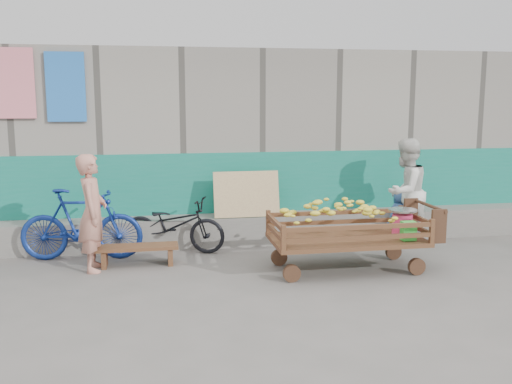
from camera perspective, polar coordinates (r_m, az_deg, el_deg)
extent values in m
plane|color=#5D5A55|center=(6.67, -0.40, -10.25)|extent=(80.00, 80.00, 0.00)
cube|color=gray|center=(10.37, -4.28, 5.26)|extent=(12.00, 3.00, 3.00)
cube|color=#137E66|center=(8.97, -3.21, -0.52)|extent=(12.00, 0.03, 1.40)
cube|color=slate|center=(8.84, -3.00, -3.81)|extent=(12.00, 0.50, 0.45)
cube|color=tan|center=(8.64, -0.95, -0.22)|extent=(1.00, 0.19, 0.68)
cube|color=pink|center=(8.96, -23.01, 9.99)|extent=(0.55, 0.03, 1.00)
cube|color=blue|center=(8.84, -18.50, 9.94)|extent=(0.55, 0.03, 1.00)
cube|color=#582E1E|center=(7.57, 9.04, -4.72)|extent=(1.97, 0.99, 0.05)
cylinder|color=#3B2419|center=(7.09, 3.60, -8.13)|extent=(0.22, 0.07, 0.22)
cube|color=#582E1E|center=(6.84, 2.76, -4.58)|extent=(0.05, 0.05, 0.31)
cylinder|color=#3B2419|center=(7.77, 2.32, -6.55)|extent=(0.22, 0.07, 0.22)
cube|color=#582E1E|center=(7.71, 1.23, -2.96)|extent=(0.05, 0.05, 0.31)
cylinder|color=#3B2419|center=(7.64, 15.77, -7.18)|extent=(0.22, 0.07, 0.22)
cube|color=#582E1E|center=(7.49, 17.17, -3.76)|extent=(0.05, 0.05, 0.31)
cylinder|color=#3B2419|center=(8.27, 13.58, -5.82)|extent=(0.22, 0.07, 0.22)
cube|color=#582E1E|center=(8.30, 14.27, -2.37)|extent=(0.05, 0.05, 0.31)
cube|color=#582E1E|center=(7.12, 10.29, -4.53)|extent=(1.91, 0.04, 0.05)
cube|color=#582E1E|center=(7.09, 10.32, -3.49)|extent=(1.91, 0.04, 0.05)
cube|color=#582E1E|center=(7.96, 7.98, -2.98)|extent=(1.91, 0.04, 0.05)
cube|color=#582E1E|center=(7.94, 8.00, -2.05)|extent=(1.91, 0.04, 0.05)
cube|color=#582E1E|center=(7.28, 1.95, -4.06)|extent=(0.04, 0.92, 0.05)
cube|color=#582E1E|center=(7.26, 1.95, -3.05)|extent=(0.04, 0.92, 0.05)
cube|color=#582E1E|center=(7.90, 15.63, -3.34)|extent=(0.04, 0.92, 0.05)
cube|color=#582E1E|center=(7.87, 15.67, -2.41)|extent=(0.04, 0.92, 0.05)
cylinder|color=#3B2419|center=(7.93, 17.00, -1.33)|extent=(0.04, 0.88, 0.04)
cube|color=#3B2419|center=(8.29, 15.20, -2.11)|extent=(0.20, 0.04, 0.44)
cube|color=#3B2419|center=(7.58, 17.81, -3.29)|extent=(0.20, 0.04, 0.44)
ellipsoid|color=gold|center=(7.48, 8.30, -2.77)|extent=(1.43, 0.77, 0.48)
cylinder|color=#FF3B7A|center=(7.81, 14.41, -3.18)|extent=(0.26, 0.26, 0.29)
cylinder|color=silver|center=(7.78, 14.45, -2.08)|extent=(0.03, 0.03, 0.07)
cylinder|color=silver|center=(7.78, 14.47, -1.76)|extent=(0.37, 0.37, 0.02)
cube|color=green|center=(7.52, 14.99, -3.77)|extent=(0.18, 0.13, 0.24)
cube|color=#582E1E|center=(7.89, -11.78, -5.42)|extent=(1.09, 0.33, 0.04)
cube|color=#582E1E|center=(7.96, -14.91, -6.48)|extent=(0.07, 0.31, 0.22)
cube|color=#582E1E|center=(7.93, -8.57, -6.32)|extent=(0.07, 0.31, 0.22)
imported|color=tan|center=(7.69, -16.04, -2.02)|extent=(0.38, 0.57, 1.54)
imported|color=white|center=(9.05, 14.69, 0.03)|extent=(1.01, 0.96, 1.64)
imported|color=#375D99|center=(9.25, 14.22, -2.26)|extent=(0.45, 0.34, 0.84)
imported|color=black|center=(8.45, -8.23, -3.29)|extent=(1.62, 1.02, 0.80)
imported|color=navy|center=(8.29, -17.06, -3.12)|extent=(1.72, 0.64, 1.01)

